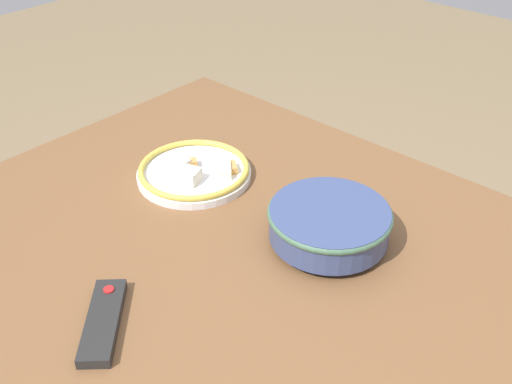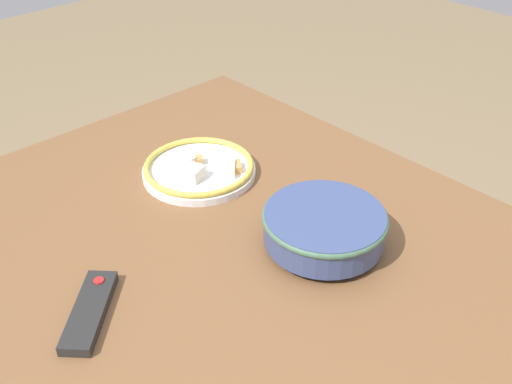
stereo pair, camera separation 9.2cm
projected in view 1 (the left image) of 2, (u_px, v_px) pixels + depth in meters
name	position (u px, v px, depth m)	size (l,w,h in m)	color
dining_table	(261.00, 282.00, 1.24)	(1.45, 1.08, 0.72)	brown
noodle_bowl	(329.00, 223.00, 1.21)	(0.25, 0.25, 0.08)	#384775
food_plate	(194.00, 172.00, 1.42)	(0.27, 0.27, 0.05)	white
tv_remote	(103.00, 321.00, 1.04)	(0.17, 0.18, 0.02)	black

